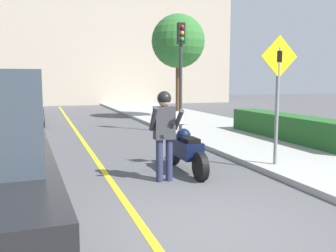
{
  "coord_description": "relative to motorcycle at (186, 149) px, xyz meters",
  "views": [
    {
      "loc": [
        -1.84,
        -4.42,
        2.01
      ],
      "look_at": [
        0.76,
        3.25,
        1.0
      ],
      "focal_mm": 40.0,
      "sensor_mm": 36.0,
      "label": 1
    }
  ],
  "objects": [
    {
      "name": "parked_car_blue",
      "position": [
        -4.8,
        16.5,
        0.37
      ],
      "size": [
        1.88,
        4.2,
        1.68
      ],
      "color": "black",
      "rests_on": "ground"
    },
    {
      "name": "building_backdrop",
      "position": [
        -1.1,
        22.94,
        3.96
      ],
      "size": [
        28.0,
        1.2,
        8.91
      ],
      "color": "#B2A38E",
      "rests_on": "ground"
    },
    {
      "name": "traffic_light",
      "position": [
        2.03,
        5.68,
        2.37
      ],
      "size": [
        0.26,
        0.3,
        3.95
      ],
      "color": "#2D2D30",
      "rests_on": "sidewalk_curb"
    },
    {
      "name": "parked_car_silver",
      "position": [
        -3.79,
        10.28,
        0.37
      ],
      "size": [
        1.88,
        4.2,
        1.68
      ],
      "color": "black",
      "rests_on": "ground"
    },
    {
      "name": "street_tree",
      "position": [
        3.58,
        10.19,
        3.38
      ],
      "size": [
        2.64,
        2.64,
        5.09
      ],
      "color": "brown",
      "rests_on": "sidewalk_curb"
    },
    {
      "name": "person_biker",
      "position": [
        -0.69,
        -0.6,
        0.61
      ],
      "size": [
        0.59,
        0.48,
        1.79
      ],
      "color": "#282D4C",
      "rests_on": "ground"
    },
    {
      "name": "crossing_sign",
      "position": [
        1.96,
        -0.49,
        1.34
      ],
      "size": [
        0.91,
        0.08,
        2.83
      ],
      "color": "slate",
      "rests_on": "sidewalk_curb"
    },
    {
      "name": "hedge_row",
      "position": [
        4.5,
        2.43,
        0.02
      ],
      "size": [
        0.9,
        5.67,
        0.76
      ],
      "color": "#235623",
      "rests_on": "sidewalk_curb"
    },
    {
      "name": "road_center_line",
      "position": [
        -1.7,
        2.94,
        -0.49
      ],
      "size": [
        0.12,
        36.0,
        0.01
      ],
      "color": "yellow",
      "rests_on": "ground"
    },
    {
      "name": "ground_plane",
      "position": [
        -1.1,
        -3.06,
        -0.49
      ],
      "size": [
        80.0,
        80.0,
        0.0
      ],
      "primitive_type": "plane",
      "color": "#4C4C4F"
    },
    {
      "name": "motorcycle",
      "position": [
        0.0,
        0.0,
        0.0
      ],
      "size": [
        0.62,
        2.16,
        1.27
      ],
      "color": "black",
      "rests_on": "ground"
    },
    {
      "name": "sidewalk_curb",
      "position": [
        3.7,
        0.94,
        -0.43
      ],
      "size": [
        4.4,
        44.0,
        0.13
      ],
      "color": "#9E9E99",
      "rests_on": "ground"
    }
  ]
}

